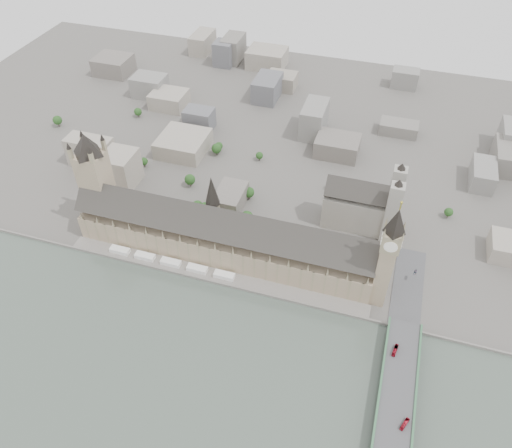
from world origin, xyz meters
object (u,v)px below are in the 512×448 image
(westminster_abbey, at_px, (363,205))
(car_approach, at_px, (415,272))
(palace_of_westminster, at_px, (223,236))
(red_bus_north, at_px, (395,350))
(victoria_tower, at_px, (95,177))
(elizabeth_tower, at_px, (389,252))
(westminster_bridge, at_px, (395,411))
(red_bus_south, at_px, (405,424))

(westminster_abbey, relative_size, car_approach, 13.01)
(palace_of_westminster, bearing_deg, westminster_abbey, 34.17)
(red_bus_north, xyz_separation_m, car_approach, (8.45, 82.34, -0.72))
(victoria_tower, relative_size, red_bus_north, 9.42)
(red_bus_north, relative_size, car_approach, 2.03)
(elizabeth_tower, bearing_deg, palace_of_westminster, 175.15)
(car_approach, bearing_deg, palace_of_westminster, -164.00)
(palace_of_westminster, distance_m, red_bus_north, 169.51)
(westminster_bridge, bearing_deg, elizabeth_tower, 104.11)
(victoria_tower, xyz_separation_m, red_bus_north, (278.70, -69.99, -43.48))
(westminster_abbey, height_order, car_approach, westminster_abbey)
(palace_of_westminster, distance_m, car_approach, 166.61)
(elizabeth_tower, xyz_separation_m, red_bus_north, (18.70, -51.99, -46.36))
(elizabeth_tower, bearing_deg, westminster_abbey, 107.29)
(victoria_tower, bearing_deg, red_bus_north, -14.10)
(palace_of_westminster, bearing_deg, victoria_tower, 177.04)
(elizabeth_tower, bearing_deg, victoria_tower, 176.04)
(westminster_bridge, bearing_deg, red_bus_south, -59.79)
(westminster_abbey, bearing_deg, victoria_tower, -163.50)
(red_bus_north, bearing_deg, elizabeth_tower, 119.75)
(westminster_bridge, distance_m, red_bus_north, 44.32)
(car_approach, bearing_deg, red_bus_south, -79.13)
(red_bus_south, bearing_deg, westminster_abbey, 129.80)
(elizabeth_tower, distance_m, victoria_tower, 260.64)
(red_bus_south, bearing_deg, westminster_bridge, 143.48)
(palace_of_westminster, height_order, victoria_tower, victoria_tower)
(elizabeth_tower, relative_size, red_bus_south, 10.96)
(westminster_bridge, distance_m, car_approach, 126.03)
(victoria_tower, distance_m, westminster_bridge, 309.91)
(elizabeth_tower, distance_m, westminster_abbey, 96.91)
(elizabeth_tower, height_order, red_bus_north, elizabeth_tower)
(red_bus_south, relative_size, car_approach, 1.88)
(westminster_abbey, bearing_deg, elizabeth_tower, -72.71)
(westminster_bridge, relative_size, red_bus_south, 33.13)
(victoria_tower, height_order, westminster_abbey, victoria_tower)
(palace_of_westminster, relative_size, victoria_tower, 2.65)
(palace_of_westminster, bearing_deg, red_bus_south, -35.04)
(red_bus_north, height_order, red_bus_south, red_bus_north)
(red_bus_north, bearing_deg, westminster_bridge, -73.10)
(palace_of_westminster, xyz_separation_m, red_bus_north, (156.70, -63.69, -10.98))
(palace_of_westminster, distance_m, elizabeth_tower, 142.94)
(westminster_abbey, relative_size, red_bus_north, 6.41)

